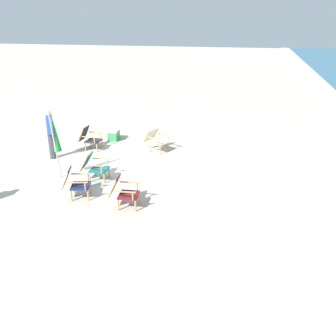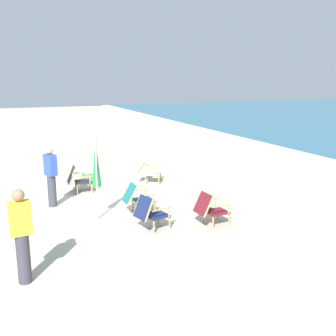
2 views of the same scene
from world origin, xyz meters
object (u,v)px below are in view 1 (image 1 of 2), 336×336
Objects in this scene: person_by_waterline at (51,134)px; cooler_box at (114,135)px; beach_chair_far_center at (89,137)px; beach_chair_front_left at (74,182)px; beach_chair_front_right at (93,166)px; umbrella_furled_green at (54,133)px; beach_chair_back_left at (122,191)px; beach_chair_back_right at (156,139)px.

cooler_box is (-2.19, 1.41, -0.64)m from person_by_waterline.
beach_chair_far_center and beach_chair_front_left have the same top height.
beach_chair_far_center is (-2.47, -1.05, 0.01)m from beach_chair_front_right.
beach_chair_far_center reaches higher than beach_chair_front_right.
beach_chair_front_left is 0.39× the size of umbrella_furled_green.
beach_chair_back_left is 1.62× the size of cooler_box.
beach_chair_front_right is 0.82× the size of beach_chair_back_right.
beach_chair_back_left is 1.41m from beach_chair_front_left.
beach_chair_far_center is at bearing -156.87° from beach_chair_front_right.
umbrella_furled_green is (2.84, -2.31, 0.96)m from beach_chair_back_right.
beach_chair_front_right is 1.42m from umbrella_furled_green.
cooler_box is (-3.69, 0.52, -1.18)m from umbrella_furled_green.
beach_chair_front_right is at bearing -138.91° from beach_chair_back_left.
beach_chair_front_left is (-0.28, -1.38, 0.00)m from beach_chair_back_left.
beach_chair_back_left is 0.83× the size of beach_chair_back_right.
beach_chair_far_center is at bearing -25.45° from cooler_box.
beach_chair_front_right is 0.95× the size of beach_chair_front_left.
beach_chair_back_left reaches higher than beach_chair_front_right.
person_by_waterline is at bearing -67.39° from beach_chair_back_right.
beach_chair_far_center reaches higher than beach_chair_back_right.
beach_chair_back_right is 3.49m from person_by_waterline.
beach_chair_back_right is 3.78m from umbrella_furled_green.
beach_chair_far_center is (-3.94, -2.34, 0.00)m from beach_chair_back_left.
umbrella_furled_green is 4.32× the size of cooler_box.
cooler_box is (-3.59, -0.52, -0.22)m from beach_chair_front_right.
person_by_waterline is (-1.40, -1.93, 0.42)m from beach_chair_front_right.
beach_chair_back_left is at bearing 59.35° from umbrella_furled_green.
beach_chair_front_left is 3.21m from person_by_waterline.
beach_chair_front_left is at bearing -4.30° from beach_chair_front_right.
beach_chair_front_right is 3.64m from cooler_box.
umbrella_furled_green is 1.30× the size of person_by_waterline.
beach_chair_back_left reaches higher than cooler_box.
beach_chair_back_right is (-2.74, 1.28, -0.00)m from beach_chair_front_right.
beach_chair_front_left is at bearing 14.75° from beach_chair_far_center.
beach_chair_back_left is 0.49× the size of person_by_waterline.
person_by_waterline reaches higher than beach_chair_front_right.
beach_chair_front_right is 1.20m from beach_chair_front_left.
person_by_waterline is (1.07, -0.87, 0.41)m from beach_chair_far_center.
beach_chair_back_right is (-4.21, -0.01, -0.01)m from beach_chair_back_left.
beach_chair_back_left is at bearing 41.09° from beach_chair_front_right.
umbrella_furled_green reaches higher than beach_chair_back_left.
beach_chair_back_right is at bearing 112.61° from person_by_waterline.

